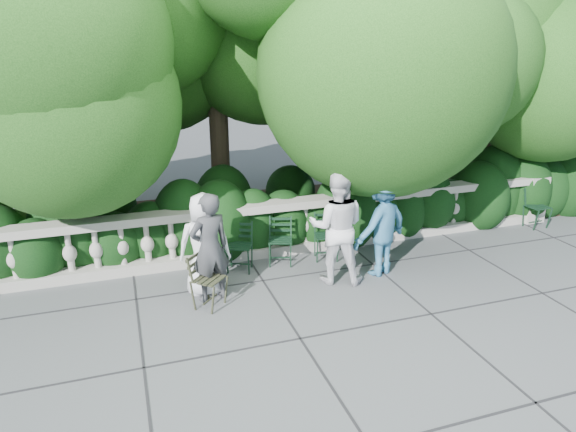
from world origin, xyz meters
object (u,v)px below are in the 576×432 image
object	(u,v)px
chair_e	(327,262)
person_woman_grey	(210,248)
chair_b	(280,267)
chair_weathered	(219,308)
person_casual_man	(337,227)
person_older_blue	(381,224)
chair_d	(216,278)
chair_f	(540,229)
person_businessman	(204,245)
chair_c	(239,274)

from	to	relation	value
chair_e	person_woman_grey	bearing A→B (deg)	-148.10
chair_b	chair_weathered	distance (m)	1.68
person_casual_man	person_older_blue	xyz separation A→B (m)	(0.80, 0.02, -0.05)
person_casual_man	chair_d	bearing A→B (deg)	4.11
chair_weathered	person_older_blue	world-z (taller)	person_older_blue
chair_b	person_woman_grey	distance (m)	1.74
chair_f	person_businessman	distance (m)	7.10
chair_b	person_casual_man	world-z (taller)	person_casual_man
chair_weathered	person_casual_man	world-z (taller)	person_casual_man
chair_b	chair_f	distance (m)	5.67
chair_c	chair_f	world-z (taller)	same
chair_b	chair_c	xyz separation A→B (m)	(-0.75, -0.03, 0.00)
person_woman_grey	chair_weathered	bearing A→B (deg)	80.51
chair_e	person_casual_man	distance (m)	1.17
chair_b	person_older_blue	world-z (taller)	person_older_blue
person_businessman	person_casual_man	world-z (taller)	person_casual_man
person_businessman	person_woman_grey	distance (m)	0.24
chair_c	person_older_blue	xyz separation A→B (m)	(2.24, -0.70, 0.87)
chair_b	chair_d	xyz separation A→B (m)	(-1.14, -0.07, 0.00)
chair_c	chair_e	xyz separation A→B (m)	(1.60, -0.03, 0.00)
chair_e	chair_weathered	size ratio (longest dim) A/B	1.00
chair_d	person_casual_man	size ratio (longest dim) A/B	0.45
person_woman_grey	chair_c	bearing A→B (deg)	-143.66
chair_c	chair_e	size ratio (longest dim) A/B	1.00
person_older_blue	person_woman_grey	bearing A→B (deg)	-20.78
person_woman_grey	person_businessman	bearing A→B (deg)	-95.90
chair_b	person_casual_man	bearing A→B (deg)	-28.25
person_woman_grey	person_older_blue	bearing A→B (deg)	165.28
chair_c	chair_b	bearing A→B (deg)	26.36
chair_weathered	chair_b	bearing A→B (deg)	-7.31
person_businessman	person_woman_grey	world-z (taller)	person_woman_grey
person_businessman	person_older_blue	xyz separation A→B (m)	(2.86, -0.22, 0.07)
person_woman_grey	person_casual_man	bearing A→B (deg)	165.02
chair_weathered	person_businessman	bearing A→B (deg)	50.19
chair_b	person_older_blue	size ratio (longest dim) A/B	0.48
person_older_blue	chair_c	bearing A→B (deg)	-38.68
chair_d	chair_e	size ratio (longest dim) A/B	1.00
chair_d	chair_weathered	distance (m)	1.02
chair_b	chair_f	size ratio (longest dim) A/B	1.00
chair_weathered	person_woman_grey	bearing A→B (deg)	48.64
chair_weathered	person_woman_grey	size ratio (longest dim) A/B	0.50
chair_f	person_businessman	world-z (taller)	person_businessman
person_older_blue	chair_f	bearing A→B (deg)	169.51
chair_weathered	chair_e	bearing A→B (deg)	-21.65
chair_d	person_woman_grey	distance (m)	1.10
chair_weathered	chair_c	bearing A→B (deg)	15.31
chair_e	person_older_blue	distance (m)	1.28
chair_e	person_businessman	world-z (taller)	person_businessman
person_businessman	person_older_blue	size ratio (longest dim) A/B	0.92
chair_d	chair_e	xyz separation A→B (m)	(1.99, 0.01, 0.00)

